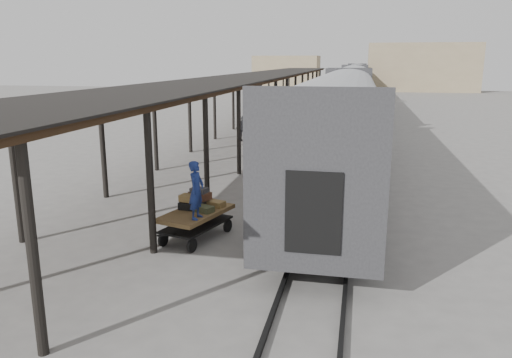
{
  "coord_description": "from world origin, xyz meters",
  "views": [
    {
      "loc": [
        4.07,
        -14.1,
        5.19
      ],
      "look_at": [
        1.09,
        0.2,
        1.7
      ],
      "focal_mm": 35.0,
      "sensor_mm": 36.0,
      "label": 1
    }
  ],
  "objects_px": {
    "pedestrian": "(243,129)",
    "baggage_cart": "(196,218)",
    "luggage_tug": "(260,132)",
    "porter": "(196,190)"
  },
  "relations": [
    {
      "from": "baggage_cart",
      "to": "pedestrian",
      "type": "relative_size",
      "value": 1.6
    },
    {
      "from": "baggage_cart",
      "to": "luggage_tug",
      "type": "distance_m",
      "value": 19.18
    },
    {
      "from": "baggage_cart",
      "to": "luggage_tug",
      "type": "bearing_deg",
      "value": 111.98
    },
    {
      "from": "baggage_cart",
      "to": "pedestrian",
      "type": "height_order",
      "value": "pedestrian"
    },
    {
      "from": "luggage_tug",
      "to": "baggage_cart",
      "type": "bearing_deg",
      "value": -97.85
    },
    {
      "from": "luggage_tug",
      "to": "pedestrian",
      "type": "bearing_deg",
      "value": -151.03
    },
    {
      "from": "luggage_tug",
      "to": "pedestrian",
      "type": "distance_m",
      "value": 1.34
    },
    {
      "from": "luggage_tug",
      "to": "porter",
      "type": "xyz_separation_m",
      "value": [
        2.14,
        -19.73,
        1.14
      ]
    },
    {
      "from": "baggage_cart",
      "to": "pedestrian",
      "type": "bearing_deg",
      "value": 115.24
    },
    {
      "from": "pedestrian",
      "to": "baggage_cart",
      "type": "bearing_deg",
      "value": 96.93
    }
  ]
}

